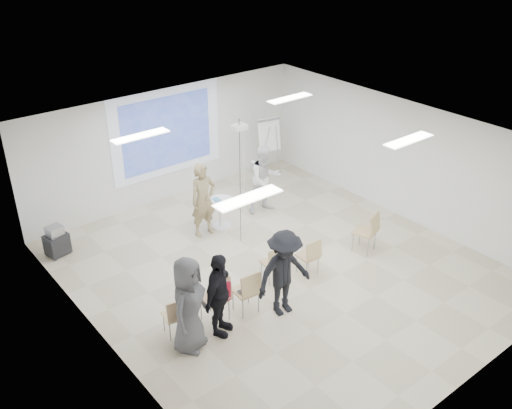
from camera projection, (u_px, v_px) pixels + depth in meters
floor at (279, 270)px, 12.52m from camera, size 8.00×9.00×0.10m
ceiling at (282, 138)px, 11.07m from camera, size 8.00×9.00×0.10m
wall_back at (167, 144)px, 14.93m from camera, size 8.00×0.10×3.00m
wall_left at (98, 279)px, 9.55m from camera, size 0.10×9.00×3.00m
wall_right at (404, 159)px, 14.04m from camera, size 0.10×9.00×3.00m
projection_halo at (167, 132)px, 14.73m from camera, size 3.20×0.01×2.30m
projection_image at (167, 132)px, 14.71m from camera, size 2.60×0.01×1.90m
pedestal_table at (221, 212)px, 13.89m from camera, size 0.66×0.66×0.77m
player_left at (203, 195)px, 13.33m from camera, size 0.77×0.54×2.07m
player_right at (265, 176)px, 14.40m from camera, size 1.08×0.93×1.98m
controller_left at (203, 177)px, 13.45m from camera, size 0.04×0.12×0.04m
controller_right at (253, 162)px, 14.31m from camera, size 0.07×0.14×0.04m
chair_far_left at (175, 314)px, 10.32m from camera, size 0.45×0.47×0.82m
chair_left_mid at (217, 296)px, 10.62m from camera, size 0.52×0.55×1.00m
chair_left_inner at (248, 289)px, 10.87m from camera, size 0.49×0.52×0.95m
chair_center at (274, 261)px, 11.83m from camera, size 0.45×0.48×0.84m
chair_right_inner at (310, 254)px, 12.06m from camera, size 0.43×0.46×0.86m
chair_right_far at (369, 229)px, 12.82m from camera, size 0.59×0.62×1.00m
red_jacket at (221, 294)px, 10.46m from camera, size 0.42×0.14×0.39m
laptop at (245, 289)px, 10.96m from camera, size 0.37×0.28×0.03m
audience_left at (219, 290)px, 10.18m from camera, size 1.31×1.16×1.93m
audience_mid at (284, 268)px, 10.69m from camera, size 1.38×0.84×2.04m
audience_outer at (188, 300)px, 9.82m from camera, size 1.21×1.10×2.06m
flipchart_easel at (269, 136)px, 15.96m from camera, size 0.77×0.60×1.81m
av_cart at (57, 242)px, 12.83m from camera, size 0.56×0.48×0.72m
ceiling_projector at (240, 133)px, 12.32m from camera, size 0.30×0.25×3.00m
fluor_panel_nw at (140, 136)px, 11.38m from camera, size 1.20×0.30×0.02m
fluor_panel_ne at (290, 98)px, 13.60m from camera, size 1.20×0.30×0.02m
fluor_panel_sw at (248, 198)px, 8.97m from camera, size 1.20×0.30×0.02m
fluor_panel_se at (409, 140)px, 11.18m from camera, size 1.20×0.30×0.02m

